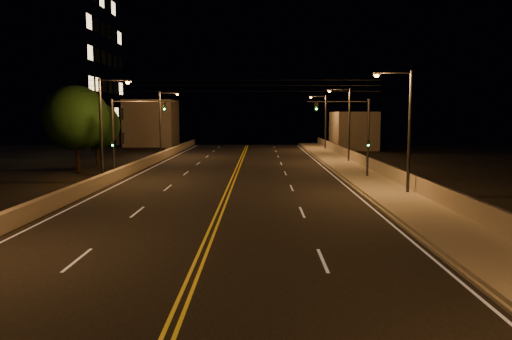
{
  "coord_description": "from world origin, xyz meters",
  "views": [
    {
      "loc": [
        2.2,
        -7.26,
        5.33
      ],
      "look_at": [
        2.0,
        18.0,
        2.5
      ],
      "focal_mm": 35.0,
      "sensor_mm": 36.0,
      "label": 1
    }
  ],
  "objects_px": {
    "traffic_signal_right": "(357,129)",
    "tree_0": "(76,118)",
    "traffic_signal_left": "(124,129)",
    "streetlight_1": "(405,124)",
    "streetlight_3": "(324,118)",
    "streetlight_6": "(163,119)",
    "tree_1": "(96,126)",
    "streetlight_5": "(105,122)",
    "building_tower": "(9,45)",
    "streetlight_2": "(346,120)"
  },
  "relations": [
    {
      "from": "traffic_signal_right",
      "to": "tree_0",
      "type": "xyz_separation_m",
      "value": [
        -24.5,
        4.6,
        0.9
      ]
    },
    {
      "from": "traffic_signal_right",
      "to": "traffic_signal_left",
      "type": "relative_size",
      "value": 1.0
    },
    {
      "from": "streetlight_1",
      "to": "tree_0",
      "type": "distance_m",
      "value": 29.07
    },
    {
      "from": "streetlight_1",
      "to": "streetlight_3",
      "type": "xyz_separation_m",
      "value": [
        0.0,
        41.16,
        0.0
      ]
    },
    {
      "from": "tree_0",
      "to": "traffic_signal_left",
      "type": "bearing_deg",
      "value": -39.39
    },
    {
      "from": "streetlight_6",
      "to": "tree_0",
      "type": "height_order",
      "value": "streetlight_6"
    },
    {
      "from": "traffic_signal_left",
      "to": "tree_1",
      "type": "distance_m",
      "value": 12.72
    },
    {
      "from": "streetlight_5",
      "to": "building_tower",
      "type": "xyz_separation_m",
      "value": [
        -18.91,
        23.78,
        9.15
      ]
    },
    {
      "from": "traffic_signal_left",
      "to": "building_tower",
      "type": "height_order",
      "value": "building_tower"
    },
    {
      "from": "streetlight_1",
      "to": "streetlight_3",
      "type": "bearing_deg",
      "value": 90.0
    },
    {
      "from": "streetlight_2",
      "to": "building_tower",
      "type": "distance_m",
      "value": 42.25
    },
    {
      "from": "streetlight_2",
      "to": "streetlight_3",
      "type": "bearing_deg",
      "value": 90.0
    },
    {
      "from": "tree_0",
      "to": "streetlight_1",
      "type": "bearing_deg",
      "value": -26.82
    },
    {
      "from": "tree_0",
      "to": "streetlight_3",
      "type": "bearing_deg",
      "value": 47.23
    },
    {
      "from": "streetlight_3",
      "to": "streetlight_5",
      "type": "distance_m",
      "value": 40.52
    },
    {
      "from": "streetlight_2",
      "to": "tree_0",
      "type": "distance_m",
      "value": 27.33
    },
    {
      "from": "streetlight_6",
      "to": "tree_1",
      "type": "xyz_separation_m",
      "value": [
        -4.95,
        -10.18,
        -0.58
      ]
    },
    {
      "from": "streetlight_5",
      "to": "streetlight_6",
      "type": "height_order",
      "value": "same"
    },
    {
      "from": "streetlight_2",
      "to": "streetlight_3",
      "type": "relative_size",
      "value": 1.0
    },
    {
      "from": "streetlight_2",
      "to": "tree_0",
      "type": "height_order",
      "value": "streetlight_2"
    },
    {
      "from": "streetlight_5",
      "to": "streetlight_1",
      "type": "bearing_deg",
      "value": -17.5
    },
    {
      "from": "traffic_signal_right",
      "to": "tree_0",
      "type": "distance_m",
      "value": 24.94
    },
    {
      "from": "streetlight_3",
      "to": "streetlight_5",
      "type": "relative_size",
      "value": 1.0
    },
    {
      "from": "tree_0",
      "to": "tree_1",
      "type": "height_order",
      "value": "tree_0"
    },
    {
      "from": "streetlight_1",
      "to": "streetlight_6",
      "type": "distance_m",
      "value": 36.77
    },
    {
      "from": "streetlight_3",
      "to": "traffic_signal_right",
      "type": "xyz_separation_m",
      "value": [
        -1.45,
        -32.65,
        -0.64
      ]
    },
    {
      "from": "tree_0",
      "to": "traffic_signal_right",
      "type": "bearing_deg",
      "value": -10.65
    },
    {
      "from": "streetlight_6",
      "to": "streetlight_2",
      "type": "bearing_deg",
      "value": -20.98
    },
    {
      "from": "streetlight_1",
      "to": "traffic_signal_right",
      "type": "relative_size",
      "value": 1.24
    },
    {
      "from": "streetlight_6",
      "to": "tree_0",
      "type": "xyz_separation_m",
      "value": [
        -4.56,
        -16.79,
        0.26
      ]
    },
    {
      "from": "streetlight_3",
      "to": "building_tower",
      "type": "bearing_deg",
      "value": -165.21
    },
    {
      "from": "streetlight_3",
      "to": "building_tower",
      "type": "xyz_separation_m",
      "value": [
        -40.29,
        -10.64,
        9.15
      ]
    },
    {
      "from": "streetlight_5",
      "to": "streetlight_6",
      "type": "relative_size",
      "value": 1.0
    },
    {
      "from": "traffic_signal_right",
      "to": "tree_1",
      "type": "xyz_separation_m",
      "value": [
        -24.88,
        11.22,
        0.06
      ]
    },
    {
      "from": "streetlight_1",
      "to": "traffic_signal_left",
      "type": "relative_size",
      "value": 1.24
    },
    {
      "from": "streetlight_6",
      "to": "traffic_signal_left",
      "type": "distance_m",
      "value": 21.43
    },
    {
      "from": "streetlight_6",
      "to": "traffic_signal_left",
      "type": "relative_size",
      "value": 1.24
    },
    {
      "from": "streetlight_1",
      "to": "streetlight_5",
      "type": "height_order",
      "value": "same"
    },
    {
      "from": "streetlight_3",
      "to": "streetlight_1",
      "type": "bearing_deg",
      "value": -90.0
    },
    {
      "from": "tree_0",
      "to": "tree_1",
      "type": "bearing_deg",
      "value": 93.35
    },
    {
      "from": "building_tower",
      "to": "streetlight_6",
      "type": "bearing_deg",
      "value": -1.84
    },
    {
      "from": "streetlight_6",
      "to": "building_tower",
      "type": "distance_m",
      "value": 21.01
    },
    {
      "from": "traffic_signal_right",
      "to": "tree_1",
      "type": "height_order",
      "value": "tree_1"
    },
    {
      "from": "tree_1",
      "to": "tree_0",
      "type": "bearing_deg",
      "value": -86.65
    },
    {
      "from": "streetlight_3",
      "to": "streetlight_6",
      "type": "height_order",
      "value": "same"
    },
    {
      "from": "traffic_signal_right",
      "to": "tree_1",
      "type": "distance_m",
      "value": 27.3
    },
    {
      "from": "streetlight_6",
      "to": "tree_1",
      "type": "bearing_deg",
      "value": -115.92
    },
    {
      "from": "streetlight_2",
      "to": "building_tower",
      "type": "relative_size",
      "value": 0.28
    },
    {
      "from": "streetlight_6",
      "to": "building_tower",
      "type": "relative_size",
      "value": 0.28
    },
    {
      "from": "streetlight_5",
      "to": "building_tower",
      "type": "bearing_deg",
      "value": 128.49
    }
  ]
}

